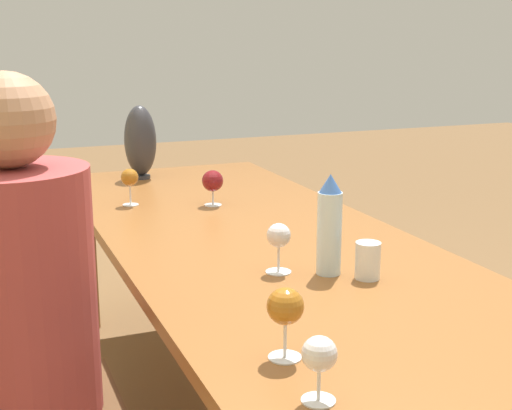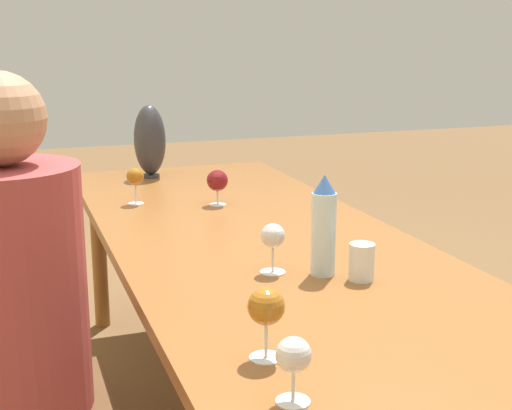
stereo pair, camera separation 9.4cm
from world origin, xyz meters
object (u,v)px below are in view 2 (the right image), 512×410
water_bottle (324,227)px  water_tumbler (362,262)px  vase (150,140)px  wine_glass_0 (266,308)px  person_near (21,322)px  wine_glass_3 (135,177)px  wine_glass_4 (294,357)px  wine_glass_2 (273,238)px  wine_glass_1 (216,181)px

water_bottle → water_tumbler: bearing=-133.3°
vase → wine_glass_0: bearing=175.5°
vase → person_near: size_ratio=0.25×
water_bottle → person_near: bearing=88.3°
vase → wine_glass_3: vase is taller
vase → wine_glass_4: vase is taller
water_bottle → wine_glass_4: size_ratio=2.23×
water_tumbler → wine_glass_4: bearing=142.1°
vase → wine_glass_0: (-1.91, 0.15, -0.06)m
vase → wine_glass_0: vase is taller
water_bottle → person_near: (0.02, 0.78, -0.17)m
wine_glass_0 → wine_glass_3: bearing=0.3°
wine_glass_2 → person_near: bearing=93.1°
water_tumbler → wine_glass_0: (-0.36, 0.40, 0.06)m
wine_glass_0 → wine_glass_4: wine_glass_0 is taller
wine_glass_4 → wine_glass_1: bearing=-11.3°
water_bottle → person_near: 0.80m
wine_glass_1 → wine_glass_4: 1.51m
person_near → wine_glass_3: bearing=-25.2°
water_tumbler → wine_glass_1: 0.95m
wine_glass_3 → water_bottle: bearing=-161.5°
vase → wine_glass_3: 0.52m
water_bottle → wine_glass_1: (0.87, 0.04, -0.04)m
wine_glass_4 → water_bottle: bearing=-29.1°
wine_glass_0 → wine_glass_2: size_ratio=1.08×
vase → water_bottle: bearing=-173.3°
vase → wine_glass_2: vase is taller
water_tumbler → vase: size_ratio=0.30×
vase → wine_glass_0: 1.91m
vase → wine_glass_1: 0.63m
vase → wine_glass_3: size_ratio=2.32×
wine_glass_0 → wine_glass_4: bearing=175.0°
wine_glass_3 → person_near: bearing=154.8°
water_tumbler → wine_glass_1: wine_glass_1 is taller
water_bottle → wine_glass_1: size_ratio=2.03×
wine_glass_0 → person_near: bearing=45.4°
wine_glass_0 → wine_glass_2: bearing=-22.3°
water_bottle → water_tumbler: 0.14m
water_bottle → wine_glass_4: 0.70m
wine_glass_1 → wine_glass_2: bearing=174.5°
vase → person_near: bearing=157.2°
wine_glass_1 → water_bottle: bearing=-177.1°
water_bottle → person_near: person_near is taller
wine_glass_0 → wine_glass_1: (1.30, -0.28, -0.01)m
wine_glass_4 → vase: bearing=-4.5°
wine_glass_1 → wine_glass_3: size_ratio=0.96×
wine_glass_3 → person_near: (-0.96, 0.45, -0.14)m
vase → wine_glass_4: bearing=175.5°
wine_glass_3 → wine_glass_4: bearing=179.7°
wine_glass_2 → wine_glass_1: bearing=-5.5°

